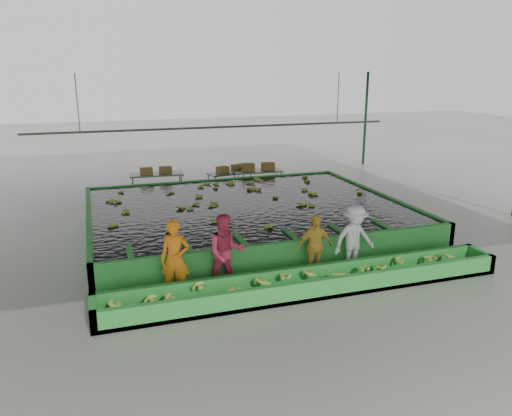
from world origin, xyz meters
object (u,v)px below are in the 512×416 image
object	(u,v)px
box_stack_right	(258,170)
flotation_tank	(246,216)
packing_table_mid	(230,182)
box_stack_mid	(230,172)
sorting_trough	(310,282)
worker_d	(354,239)
worker_a	(175,259)
packing_table_left	(157,185)
packing_table_right	(258,181)
worker_c	(315,247)
box_stack_left	(156,174)
worker_b	(226,253)

from	to	relation	value
box_stack_right	flotation_tank	bearing A→B (deg)	-112.70
packing_table_mid	box_stack_mid	world-z (taller)	box_stack_mid
sorting_trough	worker_d	bearing A→B (deg)	26.85
sorting_trough	box_stack_mid	xyz separation A→B (m)	(0.93, 10.42, 0.61)
worker_a	packing_table_left	xyz separation A→B (m)	(0.84, 9.66, -0.43)
worker_a	packing_table_left	distance (m)	9.71
packing_table_left	packing_table_right	size ratio (longest dim) A/B	1.04
worker_a	packing_table_right	world-z (taller)	worker_a
worker_a	worker_c	xyz separation A→B (m)	(3.52, 0.00, -0.10)
packing_table_mid	box_stack_left	bearing A→B (deg)	178.63
packing_table_right	box_stack_mid	bearing A→B (deg)	156.76
flotation_tank	worker_a	distance (m)	5.30
flotation_tank	sorting_trough	world-z (taller)	flotation_tank
sorting_trough	worker_b	world-z (taller)	worker_b
packing_table_right	box_stack_right	distance (m)	0.48
box_stack_left	box_stack_mid	distance (m)	3.17
worker_c	box_stack_left	size ratio (longest dim) A/B	1.30
worker_c	packing_table_left	world-z (taller)	worker_c
worker_c	packing_table_right	distance (m)	9.29
flotation_tank	worker_b	distance (m)	4.70
worker_d	box_stack_right	size ratio (longest dim) A/B	1.27
worker_a	box_stack_left	world-z (taller)	worker_a
flotation_tank	worker_d	xyz separation A→B (m)	(1.58, -4.30, 0.45)
flotation_tank	box_stack_left	size ratio (longest dim) A/B	7.88
worker_d	box_stack_left	world-z (taller)	worker_d
sorting_trough	box_stack_left	distance (m)	10.66
box_stack_left	box_stack_right	bearing A→B (deg)	-5.46
sorting_trough	packing_table_mid	distance (m)	10.36
worker_b	sorting_trough	bearing A→B (deg)	-20.14
sorting_trough	packing_table_right	bearing A→B (deg)	78.50
worker_c	box_stack_mid	world-z (taller)	worker_c
packing_table_mid	box_stack_right	world-z (taller)	box_stack_right
sorting_trough	packing_table_right	xyz separation A→B (m)	(2.02, 9.95, 0.22)
worker_c	box_stack_right	xyz separation A→B (m)	(1.58, 9.19, 0.12)
sorting_trough	worker_c	size ratio (longest dim) A/B	6.06
worker_c	worker_d	bearing A→B (deg)	-2.34
sorting_trough	worker_a	size ratio (longest dim) A/B	5.41
packing_table_mid	flotation_tank	bearing A→B (deg)	-99.52
worker_b	worker_c	world-z (taller)	worker_b
flotation_tank	worker_a	size ratio (longest dim) A/B	5.41
packing_table_left	packing_table_right	distance (m)	4.27
worker_c	box_stack_right	world-z (taller)	worker_c
worker_a	packing_table_mid	bearing A→B (deg)	88.11
packing_table_right	box_stack_right	bearing A→B (deg)	63.45
sorting_trough	worker_d	xyz separation A→B (m)	(1.58, 0.80, 0.65)
sorting_trough	worker_c	distance (m)	1.09
packing_table_mid	box_stack_right	bearing A→B (deg)	-15.98
packing_table_left	box_stack_mid	size ratio (longest dim) A/B	1.70
sorting_trough	box_stack_right	bearing A→B (deg)	78.43
worker_c	packing_table_mid	distance (m)	9.54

